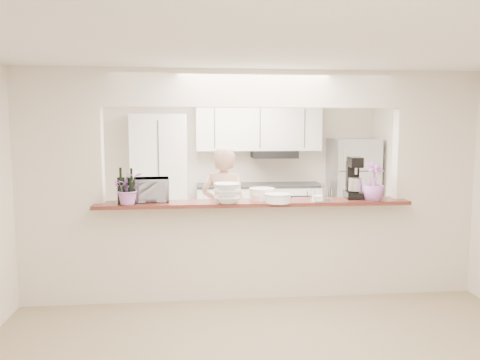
{
  "coord_description": "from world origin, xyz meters",
  "views": [
    {
      "loc": [
        -0.65,
        -5.04,
        1.88
      ],
      "look_at": [
        -0.12,
        0.3,
        1.28
      ],
      "focal_mm": 35.0,
      "sensor_mm": 36.0,
      "label": 1
    }
  ],
  "objects": [
    {
      "name": "floor",
      "position": [
        0.0,
        0.0,
        0.0
      ],
      "size": [
        6.0,
        6.0,
        0.0
      ],
      "primitive_type": "plane",
      "color": "tan",
      "rests_on": "ground"
    },
    {
      "name": "tile_overlay",
      "position": [
        0.0,
        1.55,
        0.01
      ],
      "size": [
        5.0,
        2.9,
        0.01
      ],
      "primitive_type": "cube",
      "color": "silver",
      "rests_on": "floor"
    },
    {
      "name": "partition",
      "position": [
        0.0,
        0.0,
        1.48
      ],
      "size": [
        5.0,
        0.15,
        2.5
      ],
      "color": "silver",
      "rests_on": "floor"
    },
    {
      "name": "bar_counter",
      "position": [
        0.0,
        -0.0,
        0.58
      ],
      "size": [
        3.4,
        0.38,
        1.09
      ],
      "color": "silver",
      "rests_on": "floor"
    },
    {
      "name": "kitchen_cabinets",
      "position": [
        -0.19,
        2.72,
        0.97
      ],
      "size": [
        3.15,
        0.62,
        2.25
      ],
      "color": "white",
      "rests_on": "floor"
    },
    {
      "name": "refrigerator",
      "position": [
        2.05,
        2.65,
        0.85
      ],
      "size": [
        0.75,
        0.7,
        1.7
      ],
      "primitive_type": "cube",
      "color": "#A2A3A7",
      "rests_on": "floor"
    },
    {
      "name": "flower_left",
      "position": [
        -1.32,
        -0.15,
        1.26
      ],
      "size": [
        0.36,
        0.33,
        0.34
      ],
      "primitive_type": "imported",
      "rotation": [
        0.0,
        0.0,
        0.23
      ],
      "color": "#EE7ECB",
      "rests_on": "bar_counter"
    },
    {
      "name": "wine_bottle_a",
      "position": [
        -1.29,
        -0.15,
        1.24
      ],
      "size": [
        0.08,
        0.08,
        0.38
      ],
      "color": "black",
      "rests_on": "bar_counter"
    },
    {
      "name": "wine_bottle_b",
      "position": [
        -1.4,
        -0.15,
        1.24
      ],
      "size": [
        0.08,
        0.08,
        0.39
      ],
      "color": "black",
      "rests_on": "bar_counter"
    },
    {
      "name": "toaster_oven",
      "position": [
        -1.15,
        0.05,
        1.22
      ],
      "size": [
        0.48,
        0.35,
        0.25
      ],
      "primitive_type": "imported",
      "rotation": [
        0.0,
        0.0,
        0.09
      ],
      "color": "#AFAEB4",
      "rests_on": "bar_counter"
    },
    {
      "name": "serving_bowls",
      "position": [
        -0.3,
        -0.16,
        1.19
      ],
      "size": [
        0.29,
        0.29,
        0.21
      ],
      "primitive_type": "imported",
      "rotation": [
        0.0,
        0.0,
        0.03
      ],
      "color": "white",
      "rests_on": "bar_counter"
    },
    {
      "name": "plate_stack_a",
      "position": [
        0.1,
        0.03,
        1.16
      ],
      "size": [
        0.28,
        0.28,
        0.13
      ],
      "color": "white",
      "rests_on": "bar_counter"
    },
    {
      "name": "plate_stack_b",
      "position": [
        0.24,
        -0.19,
        1.14
      ],
      "size": [
        0.28,
        0.28,
        0.1
      ],
      "color": "white",
      "rests_on": "bar_counter"
    },
    {
      "name": "red_bowl",
      "position": [
        0.2,
        0.08,
        1.12
      ],
      "size": [
        0.15,
        0.15,
        0.07
      ],
      "primitive_type": "cylinder",
      "color": "maroon",
      "rests_on": "bar_counter"
    },
    {
      "name": "tan_bowl",
      "position": [
        0.05,
        -0.03,
        1.12
      ],
      "size": [
        0.14,
        0.14,
        0.07
      ],
      "primitive_type": "cylinder",
      "color": "beige",
      "rests_on": "bar_counter"
    },
    {
      "name": "utensil_caddy",
      "position": [
        0.72,
        -0.15,
        1.17
      ],
      "size": [
        0.23,
        0.15,
        0.2
      ],
      "color": "silver",
      "rests_on": "bar_counter"
    },
    {
      "name": "stand_mixer",
      "position": [
        1.16,
        0.07,
        1.3
      ],
      "size": [
        0.24,
        0.34,
        0.47
      ],
      "color": "black",
      "rests_on": "bar_counter"
    },
    {
      "name": "flower_right",
      "position": [
        1.3,
        -0.15,
        1.3
      ],
      "size": [
        0.31,
        0.31,
        0.43
      ],
      "primitive_type": "imported",
      "rotation": [
        0.0,
        0.0,
        0.41
      ],
      "color": "#C870D1",
      "rests_on": "bar_counter"
    },
    {
      "name": "person",
      "position": [
        -0.27,
        0.8,
        0.82
      ],
      "size": [
        0.7,
        0.57,
        1.64
      ],
      "primitive_type": "imported",
      "rotation": [
        0.0,
        0.0,
        2.79
      ],
      "color": "tan",
      "rests_on": "floor"
    }
  ]
}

